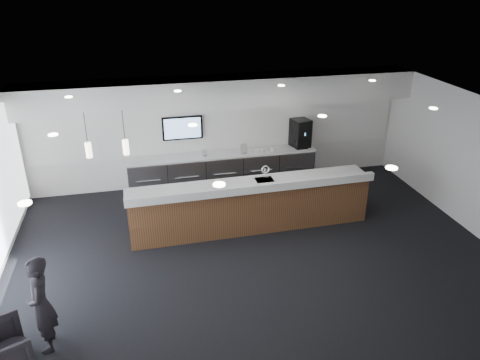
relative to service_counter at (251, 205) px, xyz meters
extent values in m
plane|color=black|center=(-0.19, -1.31, -0.57)|extent=(10.00, 10.00, 0.00)
cube|color=black|center=(-0.19, -1.31, 2.43)|extent=(10.00, 8.00, 0.02)
cube|color=white|center=(-0.19, 2.69, 0.93)|extent=(10.00, 0.02, 3.00)
cube|color=white|center=(-0.19, 2.24, 2.08)|extent=(10.00, 0.90, 0.70)
cube|color=white|center=(-0.19, 2.66, 1.03)|extent=(9.80, 0.06, 1.40)
cube|color=gray|center=(-0.19, 2.33, -0.12)|extent=(5.00, 0.60, 0.90)
cube|color=silver|center=(-0.19, 2.33, 0.35)|extent=(5.06, 0.66, 0.05)
cylinder|color=white|center=(-2.19, 2.01, -0.08)|extent=(0.60, 0.02, 0.02)
cylinder|color=white|center=(-1.19, 2.01, -0.08)|extent=(0.60, 0.02, 0.02)
cylinder|color=white|center=(-0.19, 2.01, -0.08)|extent=(0.60, 0.02, 0.02)
cylinder|color=white|center=(0.81, 2.01, -0.08)|extent=(0.60, 0.02, 0.02)
cylinder|color=white|center=(1.81, 2.01, -0.08)|extent=(0.60, 0.02, 0.02)
cube|color=black|center=(-1.19, 2.60, 1.08)|extent=(1.05, 0.07, 0.62)
cube|color=blue|center=(-1.19, 2.56, 1.08)|extent=(0.95, 0.01, 0.54)
cylinder|color=#FFEEC6|center=(-2.59, -0.51, 1.68)|extent=(0.12, 0.12, 0.30)
cylinder|color=#FFEEC6|center=(-3.29, -0.51, 1.68)|extent=(0.12, 0.12, 0.30)
cube|color=#512A1B|center=(0.00, 0.01, -0.05)|extent=(5.43, 0.87, 1.05)
cube|color=silver|center=(0.00, 0.01, 0.51)|extent=(5.51, 0.95, 0.06)
cube|color=silver|center=(0.01, -0.41, 0.60)|extent=(5.49, 0.24, 0.18)
cylinder|color=white|center=(0.35, 0.12, 0.68)|extent=(0.04, 0.04, 0.28)
torus|color=white|center=(0.35, 0.06, 0.82)|extent=(0.19, 0.03, 0.19)
cube|color=black|center=(2.00, 2.41, 0.76)|extent=(0.54, 0.58, 0.77)
cube|color=white|center=(2.00, 2.14, 0.39)|extent=(0.28, 0.12, 0.02)
cube|color=silver|center=(-0.69, 2.27, 0.47)|extent=(0.14, 0.05, 0.19)
cube|color=silver|center=(0.36, 2.23, 0.51)|extent=(0.20, 0.07, 0.27)
imported|color=black|center=(-4.00, -2.89, 0.24)|extent=(0.47, 0.64, 1.62)
imported|color=white|center=(1.15, 2.20, 0.42)|extent=(0.10, 0.10, 0.10)
imported|color=white|center=(1.01, 2.20, 0.42)|extent=(0.14, 0.14, 0.10)
imported|color=white|center=(0.87, 2.20, 0.42)|extent=(0.13, 0.13, 0.10)
imported|color=white|center=(0.73, 2.20, 0.42)|extent=(0.13, 0.13, 0.10)
camera|label=1|loc=(-2.32, -9.07, 4.90)|focal=35.00mm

